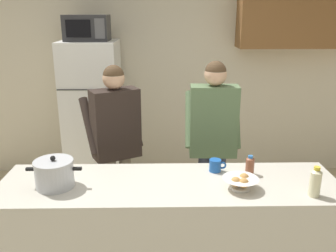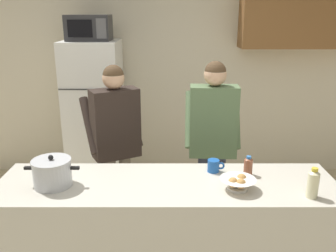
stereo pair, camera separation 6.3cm
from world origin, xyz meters
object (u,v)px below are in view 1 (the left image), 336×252
(cooking_pot, at_px, (54,174))
(bottle_mid_counter, at_px, (250,165))
(microwave, at_px, (87,28))
(person_near_pot, at_px, (116,133))
(bottle_near_edge, at_px, (315,182))
(coffee_mug, at_px, (216,165))
(bread_bowl, at_px, (240,182))
(refrigerator, at_px, (93,116))
(person_by_sink, at_px, (213,130))

(cooking_pot, xyz_separation_m, bottle_mid_counter, (1.40, 0.17, -0.02))
(microwave, distance_m, cooking_pot, 2.08)
(person_near_pot, bearing_deg, bottle_near_edge, -34.83)
(coffee_mug, bearing_deg, bread_bowl, -66.19)
(microwave, height_order, person_near_pot, microwave)
(microwave, bearing_deg, bottle_near_edge, -48.12)
(refrigerator, distance_m, microwave, 1.03)
(coffee_mug, relative_size, bottle_mid_counter, 0.87)
(refrigerator, xyz_separation_m, cooking_pot, (0.07, -1.89, 0.13))
(person_near_pot, xyz_separation_m, bottle_near_edge, (1.43, -0.99, -0.01))
(cooking_pot, relative_size, bottle_near_edge, 1.83)
(person_near_pot, relative_size, bread_bowl, 6.59)
(person_by_sink, xyz_separation_m, bottle_near_edge, (0.54, -0.99, -0.03))
(cooking_pot, bearing_deg, bottle_near_edge, -5.47)
(cooking_pot, relative_size, bottle_mid_counter, 2.54)
(microwave, bearing_deg, bottle_mid_counter, -48.97)
(bread_bowl, relative_size, bottle_near_edge, 1.20)
(refrigerator, xyz_separation_m, person_near_pot, (0.40, -1.07, 0.14))
(bread_bowl, distance_m, bottle_mid_counter, 0.26)
(bottle_mid_counter, bearing_deg, cooking_pot, -173.03)
(person_near_pot, height_order, bottle_near_edge, person_near_pot)
(microwave, bearing_deg, bread_bowl, -54.89)
(person_near_pot, bearing_deg, bottle_mid_counter, -31.23)
(bottle_mid_counter, bearing_deg, bottle_near_edge, -44.18)
(microwave, relative_size, coffee_mug, 3.66)
(bottle_near_edge, xyz_separation_m, bottle_mid_counter, (-0.35, 0.34, -0.03))
(microwave, height_order, coffee_mug, microwave)
(bottle_near_edge, bearing_deg, cooking_pot, 174.53)
(refrigerator, height_order, bread_bowl, refrigerator)
(cooking_pot, height_order, bottle_near_edge, cooking_pot)
(bread_bowl, xyz_separation_m, bottle_near_edge, (0.47, -0.11, 0.05))
(person_near_pot, bearing_deg, refrigerator, 110.65)
(cooking_pot, bearing_deg, bread_bowl, -2.80)
(refrigerator, height_order, person_by_sink, refrigerator)
(cooking_pot, bearing_deg, person_by_sink, 34.14)
(bread_bowl, height_order, bottle_near_edge, bottle_near_edge)
(person_near_pot, bearing_deg, bread_bowl, -42.82)
(coffee_mug, bearing_deg, cooking_pot, -168.76)
(person_near_pot, xyz_separation_m, bottle_mid_counter, (1.08, -0.65, -0.04))
(bottle_near_edge, bearing_deg, bottle_mid_counter, 135.82)
(microwave, bearing_deg, person_near_pot, -68.96)
(bread_bowl, bearing_deg, bottle_near_edge, -12.65)
(coffee_mug, bearing_deg, refrigerator, 126.50)
(bottle_near_edge, bearing_deg, microwave, 131.88)
(coffee_mug, bearing_deg, bottle_near_edge, -33.64)
(person_near_pot, bearing_deg, microwave, 111.04)
(person_by_sink, bearing_deg, bottle_mid_counter, -74.04)
(bottle_mid_counter, bearing_deg, person_near_pot, 148.77)
(person_by_sink, relative_size, coffee_mug, 12.86)
(person_near_pot, distance_m, cooking_pot, 0.89)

